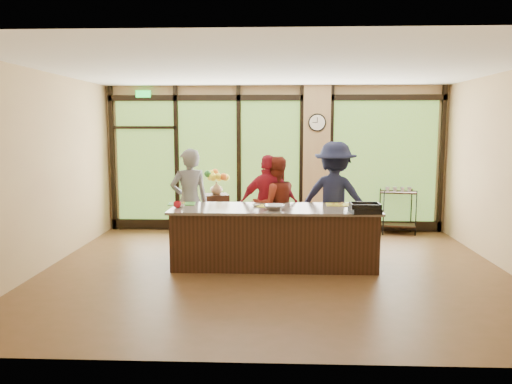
# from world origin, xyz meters

# --- Properties ---
(floor) EXTENTS (7.00, 7.00, 0.00)m
(floor) POSITION_xyz_m (0.00, 0.00, 0.00)
(floor) COLOR #51381C
(floor) RESTS_ON ground
(ceiling) EXTENTS (7.00, 7.00, 0.00)m
(ceiling) POSITION_xyz_m (0.00, 0.00, 3.00)
(ceiling) COLOR white
(ceiling) RESTS_ON back_wall
(back_wall) EXTENTS (7.00, 0.00, 7.00)m
(back_wall) POSITION_xyz_m (0.00, 3.00, 1.50)
(back_wall) COLOR tan
(back_wall) RESTS_ON floor
(left_wall) EXTENTS (0.00, 6.00, 6.00)m
(left_wall) POSITION_xyz_m (-3.50, 0.00, 1.50)
(left_wall) COLOR tan
(left_wall) RESTS_ON floor
(window_wall) EXTENTS (6.90, 0.12, 3.00)m
(window_wall) POSITION_xyz_m (0.16, 2.95, 1.39)
(window_wall) COLOR tan
(window_wall) RESTS_ON floor
(island_base) EXTENTS (3.10, 1.00, 0.88)m
(island_base) POSITION_xyz_m (0.00, 0.30, 0.44)
(island_base) COLOR black
(island_base) RESTS_ON floor
(countertop) EXTENTS (3.20, 1.10, 0.04)m
(countertop) POSITION_xyz_m (0.00, 0.30, 0.90)
(countertop) COLOR #70665D
(countertop) RESTS_ON island_base
(wall_clock) EXTENTS (0.36, 0.04, 0.36)m
(wall_clock) POSITION_xyz_m (0.85, 2.87, 2.25)
(wall_clock) COLOR black
(wall_clock) RESTS_ON window_wall
(cook_left) EXTENTS (0.78, 0.66, 1.80)m
(cook_left) POSITION_xyz_m (-1.45, 1.00, 0.90)
(cook_left) COLOR slate
(cook_left) RESTS_ON floor
(cook_midleft) EXTENTS (0.98, 0.87, 1.67)m
(cook_midleft) POSITION_xyz_m (0.00, 1.00, 0.84)
(cook_midleft) COLOR maroon
(cook_midleft) RESTS_ON floor
(cook_midright) EXTENTS (1.01, 0.45, 1.70)m
(cook_midright) POSITION_xyz_m (-0.09, 0.98, 0.85)
(cook_midright) COLOR #A41929
(cook_midright) RESTS_ON floor
(cook_right) EXTENTS (1.40, 1.08, 1.92)m
(cook_right) POSITION_xyz_m (1.03, 1.10, 0.96)
(cook_right) COLOR #161931
(cook_right) RESTS_ON floor
(roasting_pan) EXTENTS (0.46, 0.38, 0.08)m
(roasting_pan) POSITION_xyz_m (1.32, -0.14, 0.96)
(roasting_pan) COLOR black
(roasting_pan) RESTS_ON countertop
(mixing_bowl) EXTENTS (0.36, 0.36, 0.08)m
(mixing_bowl) POSITION_xyz_m (0.00, 0.08, 0.96)
(mixing_bowl) COLOR silver
(mixing_bowl) RESTS_ON countertop
(cutting_board_left) EXTENTS (0.45, 0.36, 0.01)m
(cutting_board_left) POSITION_xyz_m (-1.50, 0.58, 0.93)
(cutting_board_left) COLOR #419235
(cutting_board_left) RESTS_ON countertop
(cutting_board_center) EXTENTS (0.41, 0.35, 0.01)m
(cutting_board_center) POSITION_xyz_m (-0.07, 0.39, 0.93)
(cutting_board_center) COLOR gold
(cutting_board_center) RESTS_ON countertop
(cutting_board_right) EXTENTS (0.41, 0.32, 0.01)m
(cutting_board_right) POSITION_xyz_m (1.04, 0.59, 0.93)
(cutting_board_right) COLOR gold
(cutting_board_right) RESTS_ON countertop
(prep_bowl_near) EXTENTS (0.15, 0.15, 0.04)m
(prep_bowl_near) POSITION_xyz_m (-1.47, 0.26, 0.94)
(prep_bowl_near) COLOR white
(prep_bowl_near) RESTS_ON countertop
(prep_bowl_mid) EXTENTS (0.18, 0.18, 0.04)m
(prep_bowl_mid) POSITION_xyz_m (0.04, 0.38, 0.94)
(prep_bowl_mid) COLOR white
(prep_bowl_mid) RESTS_ON countertop
(prep_bowl_far) EXTENTS (0.13, 0.13, 0.03)m
(prep_bowl_far) POSITION_xyz_m (-0.29, 0.41, 0.94)
(prep_bowl_far) COLOR white
(prep_bowl_far) RESTS_ON countertop
(red_ramekin) EXTENTS (0.16, 0.16, 0.10)m
(red_ramekin) POSITION_xyz_m (-1.50, 0.21, 0.97)
(red_ramekin) COLOR red
(red_ramekin) RESTS_ON countertop
(flower_stand) EXTENTS (0.54, 0.54, 0.88)m
(flower_stand) POSITION_xyz_m (-1.12, 2.10, 0.44)
(flower_stand) COLOR black
(flower_stand) RESTS_ON floor
(flower_vase) EXTENTS (0.28, 0.28, 0.24)m
(flower_vase) POSITION_xyz_m (-1.12, 2.10, 1.00)
(flower_vase) COLOR #967652
(flower_vase) RESTS_ON flower_stand
(bar_cart) EXTENTS (0.77, 0.53, 0.96)m
(bar_cart) POSITION_xyz_m (2.50, 2.75, 0.58)
(bar_cart) COLOR black
(bar_cart) RESTS_ON floor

